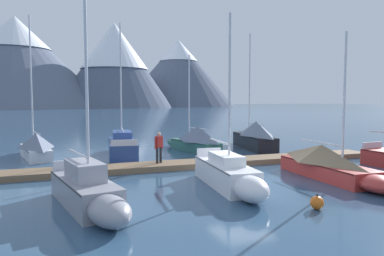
{
  "coord_description": "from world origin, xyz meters",
  "views": [
    {
      "loc": [
        -8.36,
        -14.28,
        3.66
      ],
      "look_at": [
        0.0,
        6.0,
        2.0
      ],
      "focal_mm": 33.66,
      "sensor_mm": 36.0,
      "label": 1
    }
  ],
  "objects_px": {
    "sailboat_second_berth": "(89,191)",
    "person_on_dock": "(159,145)",
    "sailboat_far_berth": "(194,139)",
    "sailboat_outer_slip": "(330,164)",
    "sailboat_end_of_dock": "(253,135)",
    "sailboat_nearest_berth": "(35,145)",
    "mooring_buoy_channel_marker": "(317,203)",
    "sailboat_mid_dock_starboard": "(230,174)",
    "sailboat_mid_dock_port": "(122,146)"
  },
  "relations": [
    {
      "from": "sailboat_second_berth",
      "to": "person_on_dock",
      "type": "relative_size",
      "value": 5.2
    },
    {
      "from": "sailboat_far_berth",
      "to": "sailboat_outer_slip",
      "type": "bearing_deg",
      "value": -78.37
    },
    {
      "from": "sailboat_end_of_dock",
      "to": "person_on_dock",
      "type": "bearing_deg",
      "value": -150.47
    },
    {
      "from": "sailboat_nearest_berth",
      "to": "sailboat_far_berth",
      "type": "bearing_deg",
      "value": -4.59
    },
    {
      "from": "person_on_dock",
      "to": "mooring_buoy_channel_marker",
      "type": "distance_m",
      "value": 9.56
    },
    {
      "from": "sailboat_second_berth",
      "to": "mooring_buoy_channel_marker",
      "type": "distance_m",
      "value": 7.7
    },
    {
      "from": "sailboat_nearest_berth",
      "to": "sailboat_mid_dock_starboard",
      "type": "bearing_deg",
      "value": -57.36
    },
    {
      "from": "sailboat_mid_dock_starboard",
      "to": "sailboat_end_of_dock",
      "type": "height_order",
      "value": "sailboat_end_of_dock"
    },
    {
      "from": "sailboat_mid_dock_port",
      "to": "person_on_dock",
      "type": "bearing_deg",
      "value": -79.6
    },
    {
      "from": "sailboat_second_berth",
      "to": "sailboat_far_berth",
      "type": "bearing_deg",
      "value": 53.44
    },
    {
      "from": "sailboat_mid_dock_port",
      "to": "sailboat_far_berth",
      "type": "distance_m",
      "value": 5.39
    },
    {
      "from": "sailboat_mid_dock_starboard",
      "to": "sailboat_outer_slip",
      "type": "height_order",
      "value": "sailboat_mid_dock_starboard"
    },
    {
      "from": "sailboat_second_berth",
      "to": "sailboat_end_of_dock",
      "type": "height_order",
      "value": "sailboat_end_of_dock"
    },
    {
      "from": "sailboat_outer_slip",
      "to": "mooring_buoy_channel_marker",
      "type": "xyz_separation_m",
      "value": [
        -3.95,
        -3.6,
        -0.48
      ]
    },
    {
      "from": "sailboat_second_berth",
      "to": "person_on_dock",
      "type": "distance_m",
      "value": 7.58
    },
    {
      "from": "sailboat_second_berth",
      "to": "sailboat_end_of_dock",
      "type": "relative_size",
      "value": 0.98
    },
    {
      "from": "sailboat_nearest_berth",
      "to": "person_on_dock",
      "type": "height_order",
      "value": "sailboat_nearest_berth"
    },
    {
      "from": "sailboat_far_berth",
      "to": "mooring_buoy_channel_marker",
      "type": "relative_size",
      "value": 13.12
    },
    {
      "from": "sailboat_nearest_berth",
      "to": "sailboat_mid_dock_port",
      "type": "xyz_separation_m",
      "value": [
        5.31,
        -1.3,
        -0.12
      ]
    },
    {
      "from": "sailboat_nearest_berth",
      "to": "sailboat_far_berth",
      "type": "xyz_separation_m",
      "value": [
        10.68,
        -0.86,
        0.04
      ]
    },
    {
      "from": "sailboat_second_berth",
      "to": "sailboat_mid_dock_starboard",
      "type": "bearing_deg",
      "value": 7.19
    },
    {
      "from": "sailboat_mid_dock_starboard",
      "to": "sailboat_outer_slip",
      "type": "distance_m",
      "value": 5.32
    },
    {
      "from": "sailboat_nearest_berth",
      "to": "sailboat_end_of_dock",
      "type": "height_order",
      "value": "sailboat_nearest_berth"
    },
    {
      "from": "sailboat_mid_dock_starboard",
      "to": "sailboat_mid_dock_port",
      "type": "bearing_deg",
      "value": 102.43
    },
    {
      "from": "sailboat_nearest_berth",
      "to": "sailboat_far_berth",
      "type": "height_order",
      "value": "sailboat_nearest_berth"
    },
    {
      "from": "sailboat_mid_dock_port",
      "to": "sailboat_end_of_dock",
      "type": "distance_m",
      "value": 10.18
    },
    {
      "from": "sailboat_mid_dock_starboard",
      "to": "person_on_dock",
      "type": "relative_size",
      "value": 4.27
    },
    {
      "from": "sailboat_second_berth",
      "to": "sailboat_mid_dock_starboard",
      "type": "height_order",
      "value": "sailboat_second_berth"
    },
    {
      "from": "sailboat_second_berth",
      "to": "sailboat_mid_dock_starboard",
      "type": "distance_m",
      "value": 5.8
    },
    {
      "from": "sailboat_far_berth",
      "to": "person_on_dock",
      "type": "distance_m",
      "value": 7.18
    },
    {
      "from": "person_on_dock",
      "to": "mooring_buoy_channel_marker",
      "type": "height_order",
      "value": "person_on_dock"
    },
    {
      "from": "sailboat_mid_dock_starboard",
      "to": "sailboat_second_berth",
      "type": "bearing_deg",
      "value": -172.81
    },
    {
      "from": "sailboat_nearest_berth",
      "to": "sailboat_outer_slip",
      "type": "xyz_separation_m",
      "value": [
        12.97,
        -12.01,
        -0.09
      ]
    },
    {
      "from": "sailboat_second_berth",
      "to": "mooring_buoy_channel_marker",
      "type": "relative_size",
      "value": 16.38
    },
    {
      "from": "sailboat_mid_dock_port",
      "to": "sailboat_outer_slip",
      "type": "relative_size",
      "value": 1.28
    },
    {
      "from": "sailboat_nearest_berth",
      "to": "sailboat_far_berth",
      "type": "distance_m",
      "value": 10.71
    },
    {
      "from": "sailboat_second_berth",
      "to": "sailboat_mid_dock_starboard",
      "type": "xyz_separation_m",
      "value": [
        5.75,
        0.73,
        -0.03
      ]
    },
    {
      "from": "sailboat_nearest_berth",
      "to": "sailboat_end_of_dock",
      "type": "bearing_deg",
      "value": -4.75
    },
    {
      "from": "sailboat_second_berth",
      "to": "sailboat_outer_slip",
      "type": "distance_m",
      "value": 11.09
    },
    {
      "from": "sailboat_end_of_dock",
      "to": "person_on_dock",
      "type": "height_order",
      "value": "sailboat_end_of_dock"
    },
    {
      "from": "sailboat_nearest_berth",
      "to": "sailboat_end_of_dock",
      "type": "xyz_separation_m",
      "value": [
        15.49,
        -1.29,
        0.21
      ]
    },
    {
      "from": "sailboat_nearest_berth",
      "to": "person_on_dock",
      "type": "bearing_deg",
      "value": -46.1
    },
    {
      "from": "sailboat_second_berth",
      "to": "sailboat_mid_dock_port",
      "type": "height_order",
      "value": "sailboat_second_berth"
    },
    {
      "from": "sailboat_second_berth",
      "to": "sailboat_mid_dock_port",
      "type": "relative_size",
      "value": 1.0
    },
    {
      "from": "sailboat_end_of_dock",
      "to": "mooring_buoy_channel_marker",
      "type": "height_order",
      "value": "sailboat_end_of_dock"
    },
    {
      "from": "sailboat_outer_slip",
      "to": "sailboat_end_of_dock",
      "type": "height_order",
      "value": "sailboat_end_of_dock"
    },
    {
      "from": "sailboat_end_of_dock",
      "to": "mooring_buoy_channel_marker",
      "type": "bearing_deg",
      "value": -114.3
    },
    {
      "from": "sailboat_nearest_berth",
      "to": "sailboat_second_berth",
      "type": "relative_size",
      "value": 1.05
    },
    {
      "from": "sailboat_outer_slip",
      "to": "mooring_buoy_channel_marker",
      "type": "bearing_deg",
      "value": -137.67
    },
    {
      "from": "sailboat_far_berth",
      "to": "sailboat_outer_slip",
      "type": "distance_m",
      "value": 11.39
    }
  ]
}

